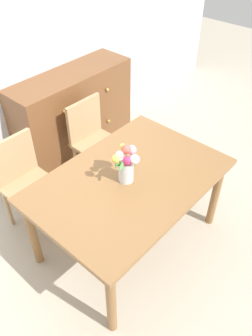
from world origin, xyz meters
name	(u,v)px	position (x,y,z in m)	size (l,w,h in m)	color
ground_plane	(129,239)	(0.00, 0.00, 0.00)	(12.00, 12.00, 0.00)	#B7AD99
dining_table	(129,187)	(0.00, 0.00, 0.67)	(1.52, 1.03, 0.76)	olive
chair_left	(24,179)	(-0.42, 0.86, 0.52)	(0.42, 0.42, 0.90)	tan
chair_right	(93,137)	(0.42, 0.86, 0.52)	(0.42, 0.42, 0.90)	tan
dresser	(74,115)	(0.59, 1.33, 0.50)	(1.40, 0.47, 1.00)	brown
flower_vase	(126,163)	(-0.03, 0.01, 0.93)	(0.24, 0.21, 0.31)	silver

